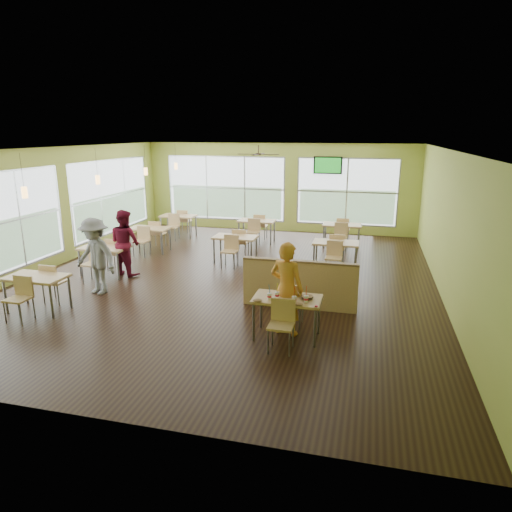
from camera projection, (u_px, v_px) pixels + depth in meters
name	position (u px, v px, depth m)	size (l,w,h in m)	color
room	(229.00, 216.00, 11.11)	(12.00, 12.04, 3.20)	black
window_bays	(179.00, 200.00, 14.64)	(9.24, 10.24, 2.38)	white
main_table	(287.00, 304.00, 8.09)	(1.22, 1.52, 0.87)	#DDB677
half_wall_divider	(299.00, 284.00, 9.48)	(2.40, 0.14, 1.04)	#DDB677
dining_tables	(213.00, 237.00, 13.22)	(6.92, 8.72, 0.87)	#DDB677
pendant_lights	(123.00, 175.00, 12.27)	(0.11, 7.31, 0.86)	#2D2119
ceiling_fan	(258.00, 154.00, 13.56)	(1.25, 1.25, 0.29)	#2D2119
tv_backwall	(328.00, 165.00, 15.98)	(1.00, 0.07, 0.60)	black
man_plaid	(287.00, 289.00, 8.18)	(0.63, 0.42, 1.73)	orange
patron_maroon	(125.00, 242.00, 11.66)	(0.83, 0.64, 1.70)	#5B0E20
patron_grey	(96.00, 256.00, 10.26)	(1.14, 0.65, 1.76)	slate
cup_blue	(269.00, 296.00, 7.97)	(0.08, 0.08, 0.30)	white
cup_yellow	(277.00, 295.00, 8.02)	(0.08, 0.08, 0.31)	white
cup_red_near	(294.00, 299.00, 7.82)	(0.09, 0.09, 0.31)	white
cup_red_far	(306.00, 299.00, 7.84)	(0.09, 0.09, 0.33)	white
food_basket	(307.00, 297.00, 8.01)	(0.22, 0.22, 0.05)	black
ketchup_cup	(316.00, 306.00, 7.65)	(0.05, 0.05, 0.02)	#AF182B
wrapper_left	(258.00, 300.00, 7.88)	(0.17, 0.15, 0.04)	#8D6544
wrapper_mid	(294.00, 293.00, 8.21)	(0.21, 0.19, 0.05)	#8D6544
wrapper_right	(299.00, 304.00, 7.71)	(0.15, 0.13, 0.04)	#8D6544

